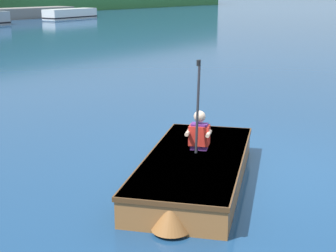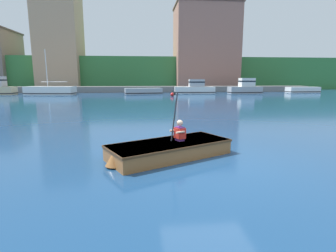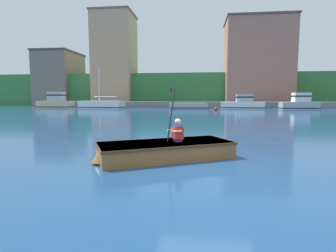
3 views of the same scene
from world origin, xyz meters
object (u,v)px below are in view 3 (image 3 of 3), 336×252
(moored_boat_dock_center_near, at_px, (188,106))
(moored_boat_dock_east_end, at_px, (56,102))
(moored_boat_dock_west_inner, at_px, (300,103))
(channel_buoy, at_px, (216,109))
(moored_boat_dock_west_end, at_px, (102,105))
(person_paddler, at_px, (177,131))
(rowboat_foreground, at_px, (164,149))
(moored_boat_dock_east_inner, at_px, (243,103))

(moored_boat_dock_center_near, xyz_separation_m, moored_boat_dock_east_end, (-19.61, 0.38, 0.52))
(moored_boat_dock_center_near, bearing_deg, moored_boat_dock_west_inner, -0.95)
(moored_boat_dock_center_near, bearing_deg, channel_buoy, -57.03)
(moored_boat_dock_west_end, xyz_separation_m, moored_boat_dock_east_end, (-7.35, 0.83, 0.37))
(moored_boat_dock_west_inner, bearing_deg, moored_boat_dock_west_end, -179.57)
(moored_boat_dock_west_end, distance_m, person_paddler, 32.09)
(rowboat_foreground, xyz_separation_m, channel_buoy, (2.90, 24.60, -0.01))
(moored_boat_dock_west_end, distance_m, moored_boat_dock_east_inner, 19.78)
(moored_boat_dock_east_end, bearing_deg, moored_boat_dock_center_near, -1.12)
(rowboat_foreground, bearing_deg, moored_boat_dock_west_end, 113.48)
(rowboat_foreground, distance_m, person_paddler, 0.58)
(rowboat_foreground, height_order, person_paddler, person_paddler)
(moored_boat_dock_west_end, relative_size, moored_boat_dock_east_end, 1.25)
(channel_buoy, bearing_deg, moored_boat_dock_east_inner, 57.56)
(moored_boat_dock_center_near, bearing_deg, moored_boat_dock_east_end, 178.88)
(moored_boat_dock_west_end, xyz_separation_m, moored_boat_dock_west_inner, (26.77, 0.20, 0.29))
(moored_boat_dock_east_inner, bearing_deg, moored_boat_dock_west_end, -175.67)
(moored_boat_dock_west_inner, height_order, moored_boat_dock_east_end, moored_boat_dock_east_end)
(moored_boat_dock_west_inner, bearing_deg, person_paddler, -114.84)
(moored_boat_dock_center_near, distance_m, moored_boat_dock_east_end, 19.62)
(moored_boat_dock_east_inner, bearing_deg, moored_boat_dock_east_end, -178.59)
(moored_boat_dock_west_inner, distance_m, moored_boat_dock_east_end, 34.13)
(moored_boat_dock_west_end, bearing_deg, moored_boat_dock_east_end, 173.59)
(moored_boat_dock_center_near, distance_m, person_paddler, 29.74)
(moored_boat_dock_center_near, height_order, channel_buoy, moored_boat_dock_center_near)
(moored_boat_dock_east_inner, xyz_separation_m, moored_boat_dock_east_end, (-27.08, -0.67, 0.17))
(moored_boat_dock_west_inner, relative_size, channel_buoy, 6.75)
(moored_boat_dock_east_end, distance_m, channel_buoy, 23.74)
(moored_boat_dock_center_near, height_order, person_paddler, person_paddler)
(person_paddler, bearing_deg, moored_boat_dock_west_inner, 65.16)
(moored_boat_dock_east_end, relative_size, rowboat_foreground, 1.48)
(moored_boat_dock_west_inner, relative_size, person_paddler, 3.65)
(moored_boat_dock_west_end, xyz_separation_m, channel_buoy, (15.69, -4.85, -0.29))
(moored_boat_dock_east_inner, relative_size, rowboat_foreground, 1.66)
(moored_boat_dock_east_inner, distance_m, person_paddler, 31.48)
(moored_boat_dock_west_inner, xyz_separation_m, moored_boat_dock_east_inner, (-7.05, 1.29, -0.09))
(moored_boat_dock_east_inner, height_order, rowboat_foreground, moored_boat_dock_east_inner)
(moored_boat_dock_west_end, distance_m, rowboat_foreground, 32.11)
(moored_boat_dock_east_inner, height_order, person_paddler, moored_boat_dock_east_inner)
(moored_boat_dock_west_inner, xyz_separation_m, person_paddler, (-13.65, -29.48, -0.13))
(rowboat_foreground, bearing_deg, moored_boat_dock_east_end, 123.64)
(rowboat_foreground, bearing_deg, channel_buoy, 83.28)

